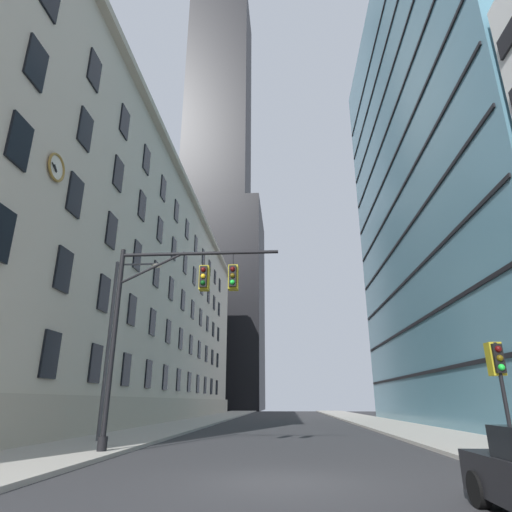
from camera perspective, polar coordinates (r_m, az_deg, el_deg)
ground_plane at (r=11.89m, az=3.26°, el=-28.39°), size 102.00×160.00×0.10m
station_building at (r=47.88m, az=-17.92°, el=-4.59°), size 13.71×74.64×26.18m
dark_skyscraper at (r=123.52m, az=-5.12°, el=14.33°), size 24.47×24.47×237.77m
glass_office_midrise at (r=47.20m, az=28.97°, el=10.80°), size 18.40×38.15×46.94m
traffic_signal_mast at (r=17.72m, az=-10.46°, el=-6.09°), size 6.84×0.63×7.93m
traffic_light_near_right at (r=15.81m, az=29.78°, el=-12.66°), size 0.40×0.63×3.55m
street_lamppost at (r=22.88m, az=-18.30°, el=-9.44°), size 2.52×0.32×8.81m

